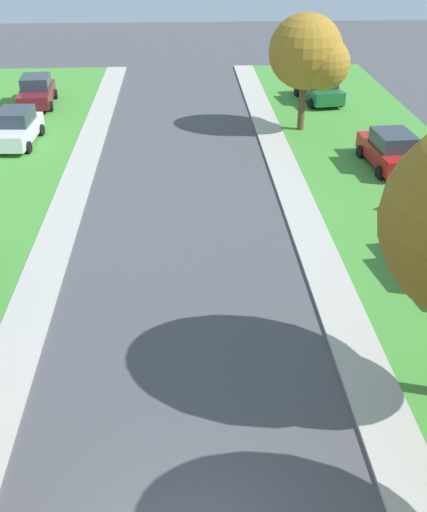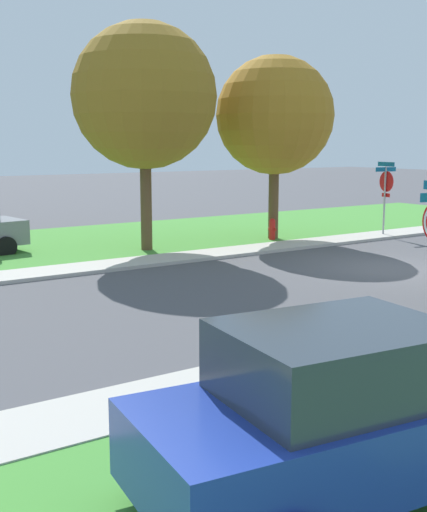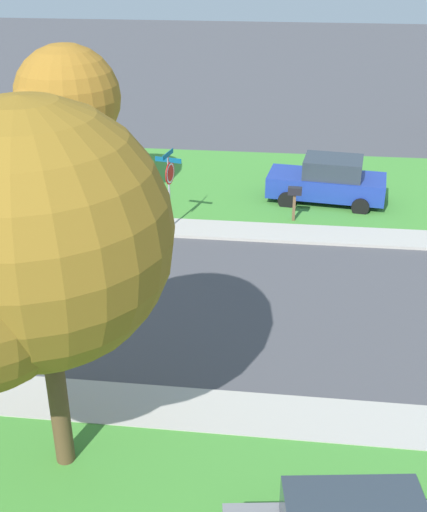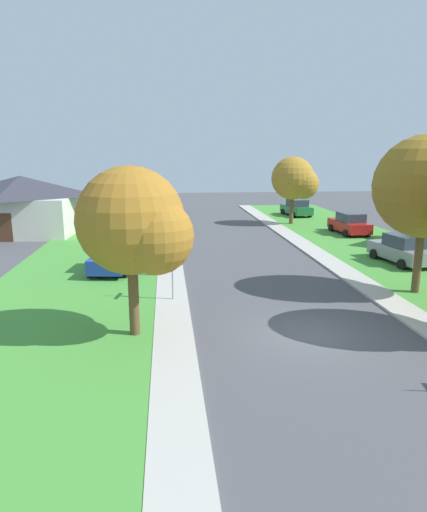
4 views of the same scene
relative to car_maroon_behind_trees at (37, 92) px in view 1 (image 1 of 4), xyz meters
name	(u,v)px [view 1 (image 1 of 4)]	position (x,y,z in m)	size (l,w,h in m)	color
sidewalk_east	(316,247)	(13.33, -18.44, -0.82)	(1.40, 56.00, 0.10)	#B7B2A8
sidewalk_west	(50,253)	(3.93, -18.44, -0.82)	(1.40, 56.00, 0.10)	#B7B2A8
car_maroon_behind_trees	(37,92)	(0.00, 0.00, 0.00)	(2.27, 4.42, 1.76)	maroon
car_green_across_road	(319,88)	(17.06, -0.14, 0.00)	(2.50, 4.52, 1.76)	#1E6033
car_white_near_corner	(16,128)	(0.29, -6.87, 0.00)	(2.21, 4.39, 1.76)	white
car_red_far_down_street	(391,150)	(18.19, -11.03, 0.00)	(2.25, 4.41, 1.76)	red
tree_across_left	(310,55)	(15.25, -5.57, 3.15)	(4.08, 3.79, 6.05)	brown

